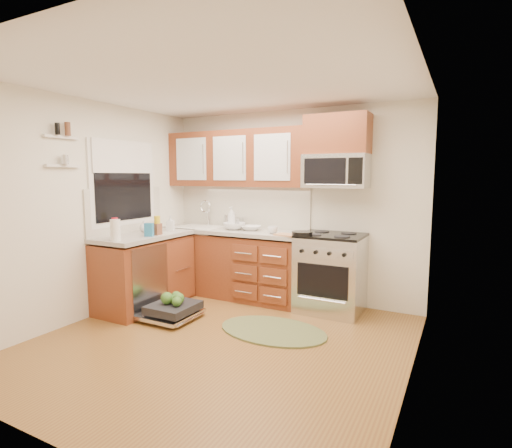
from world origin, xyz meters
The scene contains 38 objects.
floor centered at (0.00, 0.00, 0.00)m, with size 3.50×3.50×0.00m, color brown.
ceiling centered at (0.00, 0.00, 2.50)m, with size 3.50×3.50×0.00m, color white.
wall_back centered at (0.00, 1.75, 1.25)m, with size 3.50×0.04×2.50m, color silver.
wall_front centered at (0.00, -1.75, 1.25)m, with size 3.50×0.04×2.50m, color silver.
wall_left centered at (-1.75, 0.00, 1.25)m, with size 0.04×3.50×2.50m, color silver.
wall_right centered at (1.75, 0.00, 1.25)m, with size 0.04×3.50×2.50m, color silver.
base_cabinet_back centered at (-0.73, 1.45, 0.42)m, with size 2.05×0.60×0.85m, color maroon.
base_cabinet_left centered at (-1.45, 0.52, 0.42)m, with size 0.60×1.25×0.85m, color maroon.
countertop_back centered at (-0.72, 1.44, 0.90)m, with size 2.07×0.64×0.05m, color #A5A197.
countertop_left centered at (-1.44, 0.53, 0.90)m, with size 0.64×1.27×0.05m, color #A5A197.
backsplash_back centered at (-0.73, 1.74, 1.21)m, with size 2.05×0.02×0.57m, color beige.
backsplash_left centered at (-1.74, 0.52, 1.21)m, with size 0.02×1.25×0.57m, color beige.
upper_cabinets centered at (-0.73, 1.57, 1.88)m, with size 2.05×0.35×0.75m, color maroon, non-canonical shape.
cabinet_over_mw centered at (0.68, 1.57, 2.13)m, with size 0.76×0.35×0.47m, color maroon.
range centered at (0.68, 1.43, 0.47)m, with size 0.76×0.64×0.95m, color silver, non-canonical shape.
microwave centered at (0.68, 1.55, 1.70)m, with size 0.76×0.38×0.40m, color silver, non-canonical shape.
sink centered at (-1.25, 1.42, 0.80)m, with size 0.62×0.50×0.26m, color white, non-canonical shape.
dishwasher centered at (-0.86, 0.30, 0.10)m, with size 0.70×0.60×0.20m, color silver, non-canonical shape.
window centered at (-1.74, 0.50, 1.55)m, with size 0.03×1.05×1.05m, color white, non-canonical shape.
window_blind centered at (-1.71, 0.50, 1.88)m, with size 0.02×0.96×0.40m, color white.
shelf_upper centered at (-1.72, -0.35, 2.05)m, with size 0.04×0.40×0.03m, color white.
shelf_lower centered at (-1.72, -0.35, 1.75)m, with size 0.04×0.40×0.03m, color white.
rug centered at (0.34, 0.51, 0.01)m, with size 1.18×0.77×0.02m, color olive, non-canonical shape.
skillet centered at (0.40, 1.18, 0.97)m, with size 0.24×0.24×0.05m, color black.
stock_pot centered at (-0.75, 1.60, 0.99)m, with size 0.21×0.21×0.13m, color silver.
cutting_board centered at (0.18, 1.22, 0.93)m, with size 0.27×0.17×0.02m, color tan.
canister centered at (-0.92, 1.65, 1.01)m, with size 0.10×0.10×0.17m, color silver.
paper_towel_roll centered at (-1.35, -0.02, 1.05)m, with size 0.11×0.11×0.24m, color white.
mustard_bottle centered at (-1.26, 0.56, 1.04)m, with size 0.07×0.07×0.23m, color gold.
red_bottle centered at (-1.40, 0.03, 1.05)m, with size 0.07×0.07×0.25m, color #A50D1B.
wooden_box centered at (-1.28, 0.55, 0.99)m, with size 0.14×0.10×0.14m, color brown.
blue_carton centered at (-1.25, 0.41, 1.00)m, with size 0.10×0.06×0.16m, color teal.
bowl_a centered at (-0.42, 1.44, 0.96)m, with size 0.25×0.25×0.06m, color #999999.
bowl_b centered at (-0.66, 1.40, 0.97)m, with size 0.30×0.30×0.09m, color #999999.
cup centered at (-0.03, 1.29, 0.97)m, with size 0.12×0.12×0.10m, color #999999.
soap_bottle_a centered at (-0.76, 1.49, 1.07)m, with size 0.11×0.12×0.30m, color #999999.
soap_bottle_b centered at (-1.33, 0.89, 1.03)m, with size 0.09×0.09×0.20m, color #999999.
soap_bottle_c centered at (-1.57, 0.66, 1.00)m, with size 0.12×0.12×0.15m, color #999999.
Camera 1 is at (2.07, -3.18, 1.65)m, focal length 28.00 mm.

